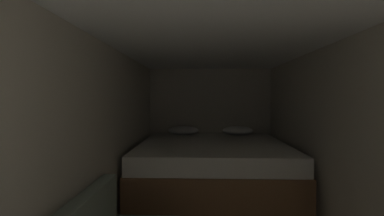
{
  "coord_description": "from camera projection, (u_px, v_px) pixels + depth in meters",
  "views": [
    {
      "loc": [
        -0.18,
        -0.08,
        1.43
      ],
      "look_at": [
        -0.28,
        2.92,
        1.31
      ],
      "focal_mm": 23.88,
      "sensor_mm": 36.0,
      "label": 1
    }
  ],
  "objects": [
    {
      "name": "wall_right",
      "position": [
        355.0,
        150.0,
        2.16
      ],
      "size": [
        0.05,
        5.04,
        1.96
      ],
      "primitive_type": "cube",
      "color": "beige",
      "rests_on": "ground"
    },
    {
      "name": "bed",
      "position": [
        212.0,
        168.0,
        3.72
      ],
      "size": [
        2.1,
        1.96,
        0.93
      ],
      "color": "brown",
      "rests_on": "ground"
    },
    {
      "name": "wall_back",
      "position": [
        210.0,
        122.0,
        4.74
      ],
      "size": [
        2.32,
        0.05,
        1.96
      ],
      "primitive_type": "cube",
      "color": "beige",
      "rests_on": "ground"
    },
    {
      "name": "ceiling_slab",
      "position": [
        222.0,
        32.0,
        2.16
      ],
      "size": [
        2.32,
        5.04,
        0.05
      ],
      "primitive_type": "cube",
      "color": "white",
      "rests_on": "wall_left"
    },
    {
      "name": "wall_left",
      "position": [
        91.0,
        149.0,
        2.23
      ],
      "size": [
        0.05,
        5.04,
        1.96
      ],
      "primitive_type": "cube",
      "color": "beige",
      "rests_on": "ground"
    }
  ]
}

